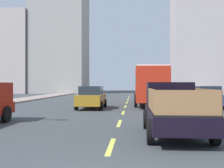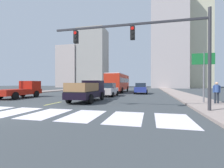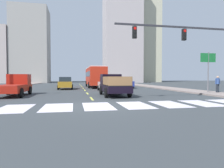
{
  "view_description": "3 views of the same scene",
  "coord_description": "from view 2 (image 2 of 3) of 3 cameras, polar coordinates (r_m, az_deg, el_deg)",
  "views": [
    {
      "loc": [
        0.69,
        -4.51,
        1.89
      ],
      "look_at": [
        -0.96,
        16.9,
        1.88
      ],
      "focal_mm": 45.28,
      "sensor_mm": 36.0,
      "label": 1
    },
    {
      "loc": [
        7.86,
        -7.84,
        1.71
      ],
      "look_at": [
        2.74,
        13.61,
        1.57
      ],
      "focal_mm": 25.7,
      "sensor_mm": 36.0,
      "label": 2
    },
    {
      "loc": [
        -1.31,
        -10.96,
        1.65
      ],
      "look_at": [
        3.0,
        11.04,
        0.88
      ],
      "focal_mm": 30.91,
      "sensor_mm": 36.0,
      "label": 3
    }
  ],
  "objects": [
    {
      "name": "pickup_stakebed",
      "position": [
        15.32,
        -8.31,
        -2.54
      ],
      "size": [
        2.18,
        5.2,
        1.96
      ],
      "rotation": [
        0.0,
        0.0,
        -0.01
      ],
      "color": "black",
      "rests_on": "ground"
    },
    {
      "name": "sedan_far",
      "position": [
        20.62,
        -1.34,
        -2.01
      ],
      "size": [
        2.02,
        4.4,
        1.72
      ],
      "rotation": [
        0.0,
        0.0,
        0.04
      ],
      "color": "silver",
      "rests_on": "ground"
    },
    {
      "name": "lane_dash_6",
      "position": [
        42.6,
        2.78,
        -1.95
      ],
      "size": [
        0.16,
        2.4,
        0.01
      ],
      "primitive_type": "cube",
      "color": "#D6D552",
      "rests_on": "ground"
    },
    {
      "name": "crosswalk_stripe_6",
      "position": [
        8.71,
        -10.02,
        -10.93
      ],
      "size": [
        1.66,
        3.11,
        0.01
      ],
      "primitive_type": "cube",
      "color": "silver",
      "rests_on": "ground"
    },
    {
      "name": "ground_plane",
      "position": [
        11.23,
        -31.63,
        -8.44
      ],
      "size": [
        160.0,
        160.0,
        0.0
      ],
      "primitive_type": "plane",
      "color": "#3A3F42"
    },
    {
      "name": "traffic_signal_gantry",
      "position": [
        10.42,
        14.06,
        14.36
      ],
      "size": [
        9.77,
        0.27,
        6.0
      ],
      "color": "#2D2D33",
      "rests_on": "ground"
    },
    {
      "name": "city_bus",
      "position": [
        29.69,
        2.24,
        0.82
      ],
      "size": [
        2.72,
        10.8,
        3.32
      ],
      "rotation": [
        0.0,
        0.0,
        -0.03
      ],
      "color": "red",
      "rests_on": "ground"
    },
    {
      "name": "crosswalk_stripe_8",
      "position": [
        8.09,
        21.1,
        -11.82
      ],
      "size": [
        1.66,
        3.11,
        0.01
      ],
      "primitive_type": "cube",
      "color": "silver",
      "rests_on": "ground"
    },
    {
      "name": "block_low_left",
      "position": [
        65.23,
        -6.81,
        8.95
      ],
      "size": [
        10.63,
        9.23,
        22.94
      ],
      "primitive_type": "cube",
      "color": "#9B9791",
      "rests_on": "ground"
    },
    {
      "name": "tower_tall_centre",
      "position": [
        69.01,
        26.82,
        18.34
      ],
      "size": [
        10.97,
        9.42,
        46.15
      ],
      "primitive_type": "cube",
      "color": "beige",
      "rests_on": "ground"
    },
    {
      "name": "sidewalk_left",
      "position": [
        32.68,
        -24.24,
        -2.55
      ],
      "size": [
        3.1,
        110.0,
        0.15
      ],
      "primitive_type": "cube",
      "color": "gray",
      "rests_on": "ground"
    },
    {
      "name": "lane_dash_4",
      "position": [
        32.84,
        -0.45,
        -2.63
      ],
      "size": [
        0.16,
        2.4,
        0.01
      ],
      "primitive_type": "cube",
      "color": "#D6D552",
      "rests_on": "ground"
    },
    {
      "name": "lane_dash_1",
      "position": [
        18.66,
        -11.6,
        -4.9
      ],
      "size": [
        0.16,
        2.4,
        0.01
      ],
      "primitive_type": "cube",
      "color": "#D6D552",
      "rests_on": "ground"
    },
    {
      "name": "lane_dash_5",
      "position": [
        37.71,
        1.37,
        -2.25
      ],
      "size": [
        0.16,
        2.4,
        0.01
      ],
      "primitive_type": "cube",
      "color": "#D6D552",
      "rests_on": "ground"
    },
    {
      "name": "crosswalk_stripe_5",
      "position": [
        9.8,
        -22.25,
        -9.68
      ],
      "size": [
        1.66,
        3.11,
        0.01
      ],
      "primitive_type": "cube",
      "color": "silver",
      "rests_on": "ground"
    },
    {
      "name": "crosswalk_stripe_7",
      "position": [
        8.11,
        4.93,
        -11.78
      ],
      "size": [
        1.66,
        3.11,
        0.01
      ],
      "primitive_type": "cube",
      "color": "silver",
      "rests_on": "ground"
    },
    {
      "name": "pickup_dark",
      "position": [
        21.29,
        -29.17,
        -1.81
      ],
      "size": [
        2.18,
        5.2,
        1.96
      ],
      "rotation": [
        0.0,
        0.0,
        -0.05
      ],
      "color": "#A41B0F",
      "rests_on": "ground"
    },
    {
      "name": "sedan_mid",
      "position": [
        26.77,
        -9.42,
        -1.47
      ],
      "size": [
        2.02,
        4.4,
        1.72
      ],
      "rotation": [
        0.0,
        0.0,
        -0.05
      ],
      "color": "#A4761E",
      "rests_on": "ground"
    },
    {
      "name": "block_mid_left",
      "position": [
        68.18,
        -14.63,
        5.83
      ],
      "size": [
        8.25,
        8.81,
        16.49
      ],
      "primitive_type": "cube",
      "color": "#B3A49F",
      "rests_on": "ground"
    },
    {
      "name": "sidewalk_right",
      "position": [
        26.23,
        22.7,
        -3.25
      ],
      "size": [
        3.1,
        110.0,
        0.15
      ],
      "primitive_type": "cube",
      "color": "gray",
      "rests_on": "ground"
    },
    {
      "name": "lane_dash_3",
      "position": [
        28.02,
        -2.9,
        -3.14
      ],
      "size": [
        0.16,
        2.4,
        0.01
      ],
      "primitive_type": "cube",
      "color": "#D6D552",
      "rests_on": "ground"
    },
    {
      "name": "direction_sign_green",
      "position": [
        14.87,
        29.76,
        5.42
      ],
      "size": [
        1.7,
        0.12,
        4.2
      ],
      "color": "slate",
      "rests_on": "ground"
    },
    {
      "name": "lane_dash_0",
      "position": [
        14.31,
        -20.15,
        -6.51
      ],
      "size": [
        0.16,
        2.4,
        0.01
      ],
      "primitive_type": "cube",
      "color": "#D6D552",
      "rests_on": "ground"
    },
    {
      "name": "lane_dash_2",
      "position": [
        23.27,
        -6.37,
        -3.86
      ],
      "size": [
        0.16,
        2.4,
        0.01
      ],
      "primitive_type": "cube",
      "color": "#D6D552",
      "rests_on": "ground"
    },
    {
      "name": "pedestrian_waiting",
      "position": [
        14.69,
        33.19,
        -2.01
      ],
      "size": [
        0.53,
        0.34,
        1.64
      ],
      "rotation": [
        0.0,
        0.0,
        -2.0
      ],
      "color": "#20262F",
      "rests_on": "sidewalk_right"
    },
    {
      "name": "crosswalk_stripe_4",
      "position": [
        11.23,
        -31.63,
        -8.42
      ],
      "size": [
        1.66,
        3.11,
        0.01
      ],
      "primitive_type": "cube",
      "color": "silver",
      "rests_on": "ground"
    },
    {
      "name": "lane_dash_7",
      "position": [
        47.52,
        3.89,
        -1.71
      ],
      "size": [
        0.16,
        2.4,
        0.01
      ],
      "primitive_type": "cube",
      "color": "#D6D552",
      "rests_on": "ground"
    },
    {
      "name": "block_mid_right",
      "position": [
        60.08,
        19.49,
        15.16
      ],
      "size": [
        11.7,
        8.03,
        34.19
      ],
      "primitive_type": "cube",
      "color": "#B4A9A8",
      "rests_on": "ground"
    },
    {
      "name": "sedan_near_left",
      "position": [
        26.03,
        10.26,
        -1.53
      ],
      "size": [
        2.02,
        4.4,
        1.72
      ],
      "rotation": [
        0.0,
        0.0,
        0.04
      ],
      "color": "navy",
      "rests_on": "ground"
    }
  ]
}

